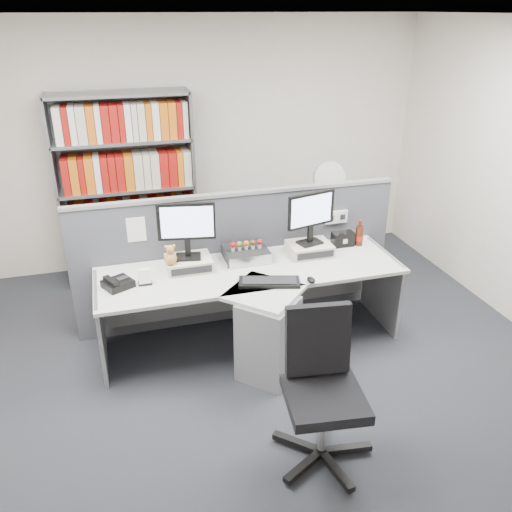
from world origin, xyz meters
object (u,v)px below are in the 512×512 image
object	(u,v)px
monitor_left	(187,226)
cola_bottle	(359,236)
monitor_right	(311,214)
mouse	(311,280)
keyboard	(269,282)
speaker	(343,239)
filing_cabinet	(325,241)
office_chair	(322,384)
desk	(258,309)
shelving_unit	(128,192)
desk_calendar	(145,278)
desk_phone	(117,283)
desk_fan	(329,181)
desktop_pc	(246,254)

from	to	relation	value
monitor_left	cola_bottle	size ratio (longest dim) A/B	1.93
monitor_left	monitor_right	xyz separation A→B (m)	(1.10, -0.00, -0.01)
mouse	keyboard	bearing A→B (deg)	169.22
speaker	filing_cabinet	distance (m)	1.06
office_chair	desk	bearing A→B (deg)	94.41
shelving_unit	desk	bearing A→B (deg)	-64.04
desk_calendar	shelving_unit	xyz separation A→B (m)	(-0.01, 1.65, 0.20)
desk_phone	office_chair	world-z (taller)	office_chair
desk_calendar	desk_fan	size ratio (longest dim) A/B	0.23
desktop_pc	office_chair	distance (m)	1.61
speaker	cola_bottle	world-z (taller)	cola_bottle
desk	cola_bottle	distance (m)	1.25
desk_phone	monitor_right	bearing A→B (deg)	5.98
monitor_left	cola_bottle	bearing A→B (deg)	1.84
desk_calendar	mouse	bearing A→B (deg)	-14.25
desk	office_chair	bearing A→B (deg)	-85.59
monitor_right	office_chair	world-z (taller)	monitor_right
mouse	desk_calendar	distance (m)	1.34
shelving_unit	desk_calendar	bearing A→B (deg)	-89.67
desk_fan	monitor_right	bearing A→B (deg)	-120.70
monitor_left	mouse	bearing A→B (deg)	-29.57
monitor_right	keyboard	size ratio (longest dim) A/B	0.91
shelving_unit	filing_cabinet	xyz separation A→B (m)	(2.10, -0.45, -0.63)
mouse	speaker	size ratio (longest dim) A/B	0.50
office_chair	speaker	bearing A→B (deg)	61.98
speaker	desk_calendar	bearing A→B (deg)	-171.72
shelving_unit	desk_fan	xyz separation A→B (m)	(2.10, -0.45, 0.08)
desktop_pc	speaker	distance (m)	0.95
desk	desk_fan	xyz separation A→B (m)	(1.20, 1.40, 0.60)
monitor_left	filing_cabinet	bearing A→B (deg)	30.83
desk_calendar	shelving_unit	distance (m)	1.67
speaker	cola_bottle	xyz separation A→B (m)	(0.15, -0.03, 0.03)
keyboard	monitor_right	bearing A→B (deg)	41.05
desk_calendar	desk_fan	xyz separation A→B (m)	(2.09, 1.20, 0.28)
desk_phone	shelving_unit	world-z (taller)	shelving_unit
desk	desk_phone	size ratio (longest dim) A/B	9.44
desktop_pc	office_chair	world-z (taller)	office_chair
filing_cabinet	desk_fan	xyz separation A→B (m)	(0.00, -0.00, 0.70)
cola_bottle	monitor_left	bearing A→B (deg)	-178.16
cola_bottle	filing_cabinet	world-z (taller)	cola_bottle
desk_fan	office_chair	size ratio (longest dim) A/B	0.55
desk_calendar	desktop_pc	bearing A→B (deg)	14.46
desk	monitor_right	world-z (taller)	monitor_right
keyboard	office_chair	world-z (taller)	office_chair
desk	mouse	bearing A→B (deg)	-18.17
desk	desk_phone	distance (m)	1.16
speaker	office_chair	bearing A→B (deg)	-118.02
desk	speaker	size ratio (longest dim) A/B	13.00
desktop_pc	mouse	world-z (taller)	desktop_pc
desktop_pc	desk_fan	xyz separation A→B (m)	(1.19, 0.97, 0.28)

